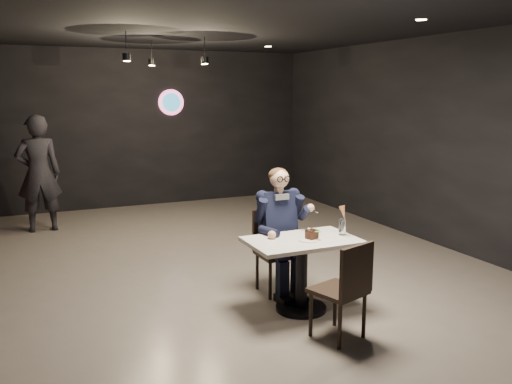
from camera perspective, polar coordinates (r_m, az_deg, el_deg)
name	(u,v)px	position (r m, az deg, el deg)	size (l,w,h in m)	color
floor	(209,275)	(6.71, -4.93, -8.73)	(9.00, 9.00, 0.00)	slate
wall_sign	(171,102)	(10.85, -8.93, 9.31)	(0.50, 0.06, 0.50)	pink
pendant_lights	(161,45)	(8.28, -9.98, 15.04)	(1.40, 1.20, 0.36)	black
main_table	(301,275)	(5.58, 4.81, -8.68)	(1.10, 0.70, 0.75)	silver
chair_far	(278,252)	(6.02, 2.29, -6.36)	(0.42, 0.46, 0.92)	black
chair_near	(338,289)	(5.01, 8.64, -10.04)	(0.42, 0.46, 0.92)	black
seated_man	(278,229)	(5.95, 2.30, -3.96)	(0.60, 0.80, 1.44)	black
dessert_plate	(308,240)	(5.42, 5.54, -5.06)	(0.20, 0.20, 0.01)	white
cake_slice	(312,235)	(5.45, 5.89, -4.48)	(0.11, 0.09, 0.08)	black
mint_leaf	(318,231)	(5.42, 6.51, -4.15)	(0.07, 0.04, 0.01)	#2F862B
sundae_glass	(342,227)	(5.66, 9.07, -3.66)	(0.07, 0.07, 0.17)	silver
wafer_cone	(343,212)	(5.57, 9.17, -2.14)	(0.07, 0.07, 0.14)	#C38150
passerby	(39,174)	(9.23, -21.91, 1.81)	(0.68, 0.44, 1.86)	black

